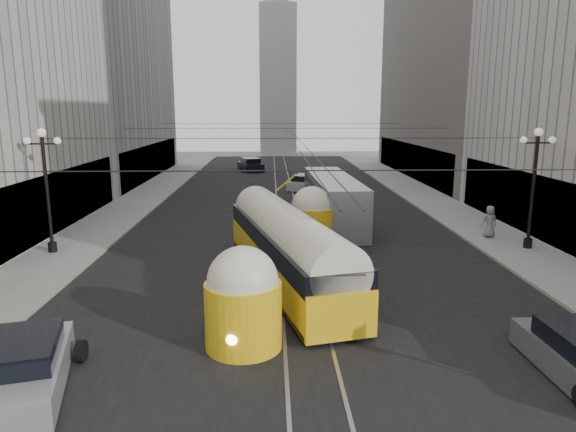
{
  "coord_description": "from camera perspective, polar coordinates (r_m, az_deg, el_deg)",
  "views": [
    {
      "loc": [
        -1.13,
        -8.23,
        7.44
      ],
      "look_at": [
        -0.46,
        13.01,
        3.02
      ],
      "focal_mm": 32.0,
      "sensor_mm": 36.0,
      "label": 1
    }
  ],
  "objects": [
    {
      "name": "sidewalk_left",
      "position": [
        46.14,
        -15.44,
        2.14
      ],
      "size": [
        4.0,
        72.0,
        0.15
      ],
      "primitive_type": "cube",
      "color": "gray",
      "rests_on": "ground"
    },
    {
      "name": "lamppost_left_mid",
      "position": [
        28.86,
        -25.26,
        3.28
      ],
      "size": [
        1.86,
        0.44,
        6.37
      ],
      "color": "black",
      "rests_on": "sidewalk_left"
    },
    {
      "name": "pedestrian_sidewalk_right",
      "position": [
        31.91,
        21.51,
        -0.57
      ],
      "size": [
        0.95,
        0.62,
        1.85
      ],
      "primitive_type": "imported",
      "rotation": [
        0.0,
        0.0,
        3.22
      ],
      "color": "slate",
      "rests_on": "sidewalk_right"
    },
    {
      "name": "building_left_far",
      "position": [
        59.71,
        -21.27,
        17.6
      ],
      "size": [
        12.6,
        28.6,
        28.6
      ],
      "color": "#999999",
      "rests_on": "ground"
    },
    {
      "name": "catenary",
      "position": [
        39.77,
        -0.02,
        9.51
      ],
      "size": [
        25.0,
        72.0,
        0.23
      ],
      "color": "black",
      "rests_on": "ground"
    },
    {
      "name": "sedan_silver",
      "position": [
        15.92,
        -27.17,
        -14.76
      ],
      "size": [
        3.08,
        5.06,
        1.49
      ],
      "color": "#A3A3A8",
      "rests_on": "ground"
    },
    {
      "name": "rail_right",
      "position": [
        41.45,
        0.81,
        1.42
      ],
      "size": [
        0.12,
        85.0,
        0.04
      ],
      "primitive_type": "cube",
      "color": "gray",
      "rests_on": "ground"
    },
    {
      "name": "sidewalk_right",
      "position": [
        46.72,
        14.53,
        2.31
      ],
      "size": [
        4.0,
        72.0,
        0.15
      ],
      "primitive_type": "cube",
      "color": "gray",
      "rests_on": "ground"
    },
    {
      "name": "sedan_dark_far",
      "position": [
        63.9,
        -4.19,
        5.69
      ],
      "size": [
        3.56,
        5.44,
        1.59
      ],
      "color": "black",
      "rests_on": "ground"
    },
    {
      "name": "road",
      "position": [
        41.42,
        -0.23,
        1.41
      ],
      "size": [
        20.0,
        85.0,
        0.02
      ],
      "primitive_type": "cube",
      "color": "black",
      "rests_on": "ground"
    },
    {
      "name": "sedan_white_far",
      "position": [
        48.85,
        1.7,
        3.73
      ],
      "size": [
        3.38,
        4.72,
        1.38
      ],
      "color": "silver",
      "rests_on": "ground"
    },
    {
      "name": "streetcar",
      "position": [
        22.24,
        -0.14,
        -3.35
      ],
      "size": [
        5.54,
        15.0,
        3.36
      ],
      "color": "yellow",
      "rests_on": "ground"
    },
    {
      "name": "lamppost_right_mid",
      "position": [
        29.84,
        25.65,
        3.49
      ],
      "size": [
        1.86,
        0.44,
        6.37
      ],
      "color": "black",
      "rests_on": "sidewalk_right"
    },
    {
      "name": "city_bus",
      "position": [
        34.01,
        5.0,
        1.99
      ],
      "size": [
        3.0,
        12.27,
        3.1
      ],
      "color": "gray",
      "rests_on": "ground"
    },
    {
      "name": "rail_left",
      "position": [
        41.41,
        -1.27,
        1.4
      ],
      "size": [
        0.12,
        85.0,
        0.04
      ],
      "primitive_type": "cube",
      "color": "gray",
      "rests_on": "ground"
    },
    {
      "name": "building_right_far",
      "position": [
        60.72,
        19.73,
        19.5
      ],
      "size": [
        12.6,
        32.6,
        32.6
      ],
      "color": "#514C47",
      "rests_on": "ground"
    },
    {
      "name": "distant_tower",
      "position": [
        88.56,
        -1.14,
        16.63
      ],
      "size": [
        6.0,
        6.0,
        31.36
      ],
      "color": "#B2AFA8",
      "rests_on": "ground"
    }
  ]
}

